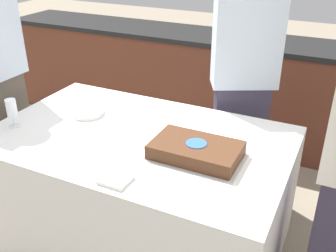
{
  "coord_description": "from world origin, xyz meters",
  "views": [
    {
      "loc": [
        0.96,
        -1.6,
        1.75
      ],
      "look_at": [
        0.18,
        0.0,
        0.84
      ],
      "focal_mm": 42.0,
      "sensor_mm": 36.0,
      "label": 1
    }
  ],
  "objects_px": {
    "person_cutting_cake": "(243,86)",
    "cake": "(196,150)",
    "plate_stack": "(87,112)",
    "wine_glass": "(12,109)"
  },
  "relations": [
    {
      "from": "person_cutting_cake",
      "to": "cake",
      "type": "bearing_deg",
      "value": 63.26
    },
    {
      "from": "cake",
      "to": "wine_glass",
      "type": "xyz_separation_m",
      "value": [
        -1.04,
        -0.14,
        0.07
      ]
    },
    {
      "from": "cake",
      "to": "person_cutting_cake",
      "type": "bearing_deg",
      "value": 90.0
    },
    {
      "from": "plate_stack",
      "to": "wine_glass",
      "type": "relative_size",
      "value": 1.2
    },
    {
      "from": "cake",
      "to": "plate_stack",
      "type": "distance_m",
      "value": 0.79
    },
    {
      "from": "plate_stack",
      "to": "wine_glass",
      "type": "distance_m",
      "value": 0.42
    },
    {
      "from": "plate_stack",
      "to": "person_cutting_cake",
      "type": "height_order",
      "value": "person_cutting_cake"
    },
    {
      "from": "cake",
      "to": "plate_stack",
      "type": "xyz_separation_m",
      "value": [
        -0.77,
        0.17,
        -0.02
      ]
    },
    {
      "from": "cake",
      "to": "person_cutting_cake",
      "type": "xyz_separation_m",
      "value": [
        -0.0,
        0.79,
        0.06
      ]
    },
    {
      "from": "cake",
      "to": "wine_glass",
      "type": "bearing_deg",
      "value": -172.32
    }
  ]
}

